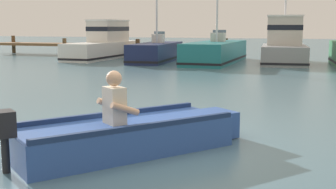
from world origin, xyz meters
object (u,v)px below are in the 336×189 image
object	(u,v)px
moored_boat_navy	(156,53)
moored_boat_teal	(216,53)
rowboat_with_person	(129,135)
moored_boat_white	(105,44)
moored_boat_grey	(284,46)

from	to	relation	value
moored_boat_navy	moored_boat_teal	xyz separation A→B (m)	(3.03, 0.33, 0.04)
rowboat_with_person	moored_boat_teal	distance (m)	16.12
moored_boat_white	moored_boat_navy	distance (m)	3.89
moored_boat_navy	moored_boat_grey	distance (m)	6.33
moored_boat_white	moored_boat_teal	world-z (taller)	moored_boat_teal
moored_boat_white	moored_boat_navy	size ratio (longest dim) A/B	1.27
moored_boat_navy	moored_boat_grey	xyz separation A→B (m)	(6.24, 0.96, 0.40)
moored_boat_white	moored_boat_navy	bearing A→B (deg)	-21.72
moored_boat_navy	moored_boat_teal	size ratio (longest dim) A/B	0.82
moored_boat_navy	moored_boat_teal	bearing A→B (deg)	6.22
rowboat_with_person	moored_boat_white	xyz separation A→B (m)	(-9.03, 17.04, 0.54)
moored_boat_white	moored_boat_grey	size ratio (longest dim) A/B	1.40
moored_boat_white	moored_boat_navy	world-z (taller)	moored_boat_navy
rowboat_with_person	moored_boat_teal	world-z (taller)	moored_boat_teal
moored_boat_navy	moored_boat_grey	bearing A→B (deg)	8.78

